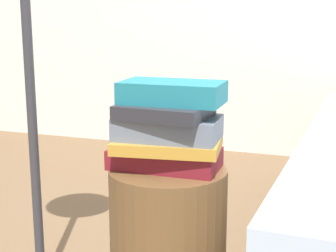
% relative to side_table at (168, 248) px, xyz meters
% --- Properties ---
extents(side_table, '(0.33, 0.33, 0.48)m').
position_rel_side_table_xyz_m(side_table, '(0.00, 0.00, 0.00)').
color(side_table, brown).
rests_on(side_table, ground_plane).
extents(book_maroon, '(0.30, 0.16, 0.05)m').
position_rel_side_table_xyz_m(book_maroon, '(-0.01, 0.01, 0.27)').
color(book_maroon, maroon).
rests_on(book_maroon, side_table).
extents(book_ochre, '(0.31, 0.23, 0.03)m').
position_rel_side_table_xyz_m(book_ochre, '(-0.00, -0.00, 0.31)').
color(book_ochre, '#B7842D').
rests_on(book_ochre, book_maroon).
extents(book_slate, '(0.29, 0.18, 0.06)m').
position_rel_side_table_xyz_m(book_slate, '(-0.00, -0.00, 0.36)').
color(book_slate, slate).
rests_on(book_slate, book_ochre).
extents(book_charcoal, '(0.24, 0.20, 0.04)m').
position_rel_side_table_xyz_m(book_charcoal, '(-0.01, -0.01, 0.40)').
color(book_charcoal, '#28282D').
rests_on(book_charcoal, book_slate).
extents(book_teal, '(0.28, 0.16, 0.06)m').
position_rel_side_table_xyz_m(book_teal, '(0.01, 0.01, 0.45)').
color(book_teal, '#1E727F').
rests_on(book_teal, book_charcoal).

